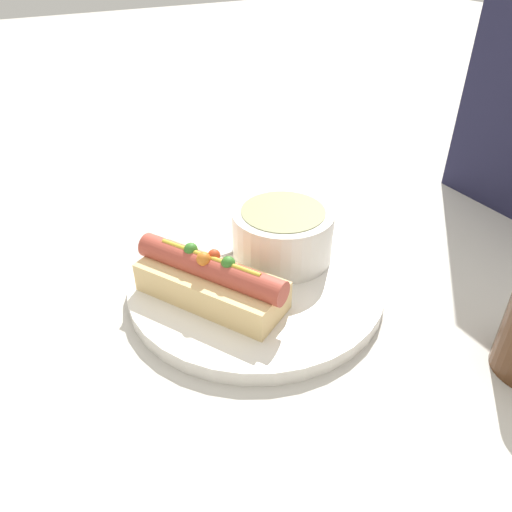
% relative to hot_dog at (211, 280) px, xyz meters
% --- Properties ---
extents(ground_plane, '(4.00, 4.00, 0.00)m').
position_rel_hot_dog_xyz_m(ground_plane, '(-0.01, 0.06, -0.04)').
color(ground_plane, '#BCB7AD').
extents(dinner_plate, '(0.28, 0.28, 0.02)m').
position_rel_hot_dog_xyz_m(dinner_plate, '(-0.01, 0.06, -0.03)').
color(dinner_plate, white).
rests_on(dinner_plate, ground_plane).
extents(hot_dog, '(0.16, 0.13, 0.06)m').
position_rel_hot_dog_xyz_m(hot_dog, '(0.00, 0.00, 0.00)').
color(hot_dog, '#E5C17F').
rests_on(hot_dog, dinner_plate).
extents(soup_bowl, '(0.11, 0.11, 0.06)m').
position_rel_hot_dog_xyz_m(soup_bowl, '(-0.03, 0.10, 0.01)').
color(soup_bowl, silver).
rests_on(soup_bowl, dinner_plate).
extents(spoon, '(0.03, 0.15, 0.01)m').
position_rel_hot_dog_xyz_m(spoon, '(-0.07, 0.09, -0.02)').
color(spoon, '#B7B7BC').
rests_on(spoon, dinner_plate).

